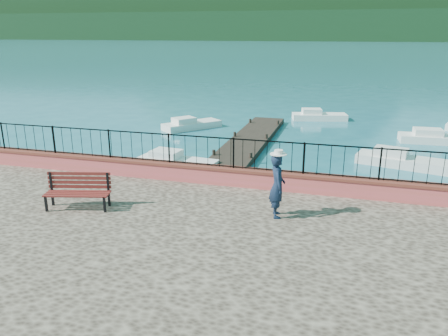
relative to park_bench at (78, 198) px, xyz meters
The scene contains 14 objects.
ground 4.30m from the park_bench, ahead, with size 2000.00×2000.00×0.00m, color #19596B.
parapet 5.02m from the park_bench, 37.47° to the left, with size 28.00×0.46×0.58m, color #CA4954.
railing 5.07m from the park_bench, 37.47° to the left, with size 27.00×0.05×0.95m, color black.
dock 11.60m from the park_bench, 80.10° to the left, with size 2.00×16.00×0.30m, color #2D231C.
far_forest 299.47m from the park_bench, 89.24° to the left, with size 900.00×60.00×18.00m, color black.
foothills 359.96m from the park_bench, 89.37° to the left, with size 900.00×120.00×44.00m, color black.
park_bench is the anchor object (origin of this frame).
person 5.53m from the park_bench, ahead, with size 0.63×0.41×1.72m, color #101D32.
hat 5.70m from the park_bench, ahead, with size 0.44×0.44×0.12m, color silver.
boat_0 7.90m from the park_bench, 91.46° to the left, with size 3.66×1.30×0.80m, color silver.
boat_1 14.67m from the park_bench, 48.16° to the left, with size 4.18×1.30×0.80m, color silver.
boat_2 20.21m from the park_bench, 53.13° to the left, with size 4.20×1.30×0.80m, color silver.
boat_3 16.15m from the park_bench, 98.59° to the left, with size 3.75×1.30×0.80m, color silver.
boat_4 21.79m from the park_bench, 76.12° to the left, with size 3.72×1.30×0.80m, color white.
Camera 1 is at (3.03, -9.18, 5.95)m, focal length 35.00 mm.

